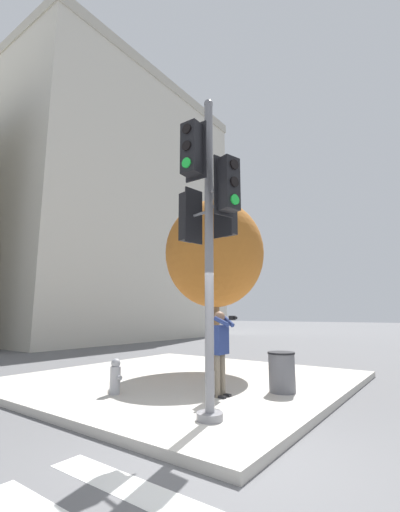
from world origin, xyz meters
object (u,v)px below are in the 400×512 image
object	(u,v)px
person_photographer	(220,344)
street_tree	(214,254)
fire_hydrant	(115,376)
traffic_signal_pole	(209,215)
trash_bin	(282,372)

from	to	relation	value
person_photographer	street_tree	world-z (taller)	street_tree
person_photographer	fire_hydrant	distance (m)	2.34
street_tree	person_photographer	bearing A→B (deg)	-144.55
traffic_signal_pole	street_tree	size ratio (longest dim) A/B	1.06
street_tree	traffic_signal_pole	bearing A→B (deg)	-147.46
traffic_signal_pole	fire_hydrant	world-z (taller)	traffic_signal_pole
fire_hydrant	person_photographer	bearing A→B (deg)	-59.82
traffic_signal_pole	fire_hydrant	xyz separation A→B (m)	(0.32, 2.65, -3.01)
trash_bin	person_photographer	bearing A→B (deg)	142.50
fire_hydrant	trash_bin	xyz separation A→B (m)	(2.24, -2.79, 0.07)
traffic_signal_pole	fire_hydrant	bearing A→B (deg)	83.13
person_photographer	trash_bin	size ratio (longest dim) A/B	2.04
person_photographer	fire_hydrant	bearing A→B (deg)	120.18
street_tree	fire_hydrant	xyz separation A→B (m)	(-3.88, -0.03, -3.21)
traffic_signal_pole	person_photographer	size ratio (longest dim) A/B	3.25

